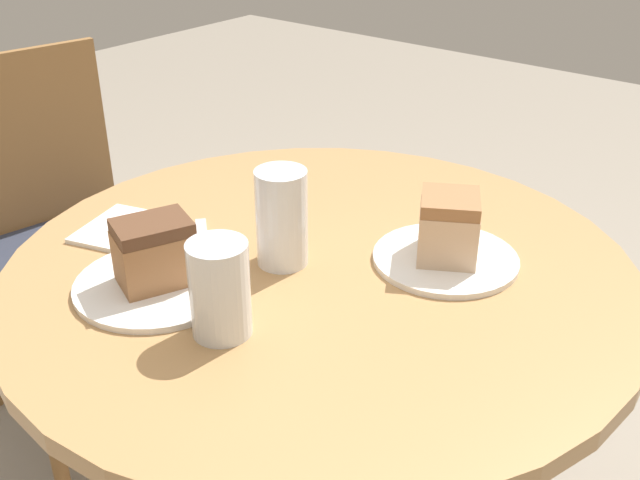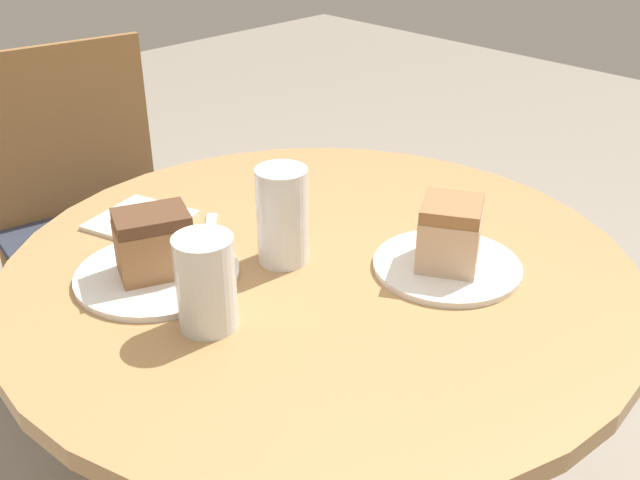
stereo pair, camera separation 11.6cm
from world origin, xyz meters
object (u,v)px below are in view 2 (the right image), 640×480
object	(u,v)px
cake_slice_near	(154,243)
plate_far	(447,266)
glass_lemonade	(282,220)
chair	(99,224)
cake_slice_far	(450,234)
plate_near	(158,274)
glass_water	(206,288)

from	to	relation	value
cake_slice_near	plate_far	bearing A→B (deg)	-41.40
glass_lemonade	chair	bearing A→B (deg)	82.93
chair	cake_slice_far	bearing A→B (deg)	-76.68
cake_slice_far	glass_lemonade	distance (m)	0.26
chair	cake_slice_far	xyz separation A→B (m)	(0.06, -1.02, 0.33)
glass_lemonade	plate_near	bearing A→B (deg)	151.12
chair	glass_water	distance (m)	0.98
cake_slice_far	plate_near	bearing A→B (deg)	138.60
cake_slice_near	cake_slice_far	xyz separation A→B (m)	(0.33, -0.29, 0.00)
plate_near	glass_lemonade	bearing A→B (deg)	-28.88
cake_slice_far	chair	bearing A→B (deg)	93.39
cake_slice_near	glass_lemonade	bearing A→B (deg)	-28.88
chair	glass_lemonade	size ratio (longest dim) A/B	5.92
plate_near	glass_water	size ratio (longest dim) A/B	1.84
cake_slice_near	cake_slice_far	distance (m)	0.44
glass_lemonade	glass_water	bearing A→B (deg)	-162.26
plate_far	cake_slice_far	xyz separation A→B (m)	(0.00, -0.00, 0.06)
glass_water	cake_slice_near	bearing A→B (deg)	82.28
plate_near	cake_slice_near	bearing A→B (deg)	0.00
plate_near	chair	bearing A→B (deg)	69.25
glass_water	chair	bearing A→B (deg)	71.46
chair	cake_slice_near	bearing A→B (deg)	-100.82
glass_water	plate_far	bearing A→B (deg)	-21.14
plate_near	cake_slice_far	bearing A→B (deg)	-41.40
plate_near	glass_water	distance (m)	0.17
cake_slice_near	glass_water	distance (m)	0.16
plate_far	cake_slice_far	world-z (taller)	cake_slice_far
chair	cake_slice_far	size ratio (longest dim) A/B	7.19
cake_slice_far	glass_water	bearing A→B (deg)	158.86
cake_slice_far	glass_lemonade	size ratio (longest dim) A/B	0.82
glass_water	plate_near	bearing A→B (deg)	82.28
plate_far	glass_water	distance (m)	0.38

